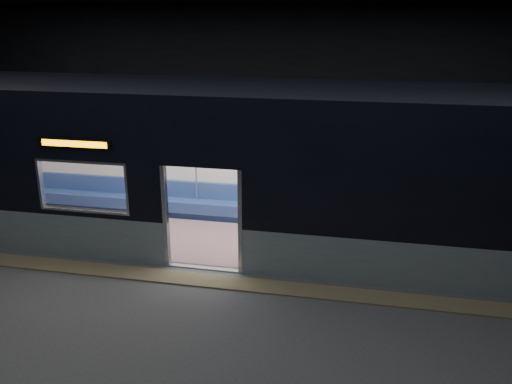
% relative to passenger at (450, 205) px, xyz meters
% --- Properties ---
extents(station_floor, '(24.00, 14.00, 0.01)m').
position_rel_passenger_xyz_m(station_floor, '(-4.80, -3.55, -0.80)').
color(station_floor, '#47494C').
rests_on(station_floor, ground).
extents(station_envelope, '(24.00, 14.00, 5.00)m').
position_rel_passenger_xyz_m(station_envelope, '(-4.80, -3.55, 2.87)').
color(station_envelope, black).
rests_on(station_envelope, station_floor).
extents(tactile_strip, '(22.80, 0.50, 0.03)m').
position_rel_passenger_xyz_m(tactile_strip, '(-4.80, -3.00, -0.78)').
color(tactile_strip, '#8C7F59').
rests_on(tactile_strip, station_floor).
extents(metro_car, '(18.00, 3.04, 3.35)m').
position_rel_passenger_xyz_m(metro_car, '(-4.80, -1.00, 1.05)').
color(metro_car, '#8C9CA7').
rests_on(metro_car, station_floor).
extents(passenger, '(0.39, 0.67, 1.35)m').
position_rel_passenger_xyz_m(passenger, '(0.00, 0.00, 0.00)').
color(passenger, black).
rests_on(passenger, metro_car).
extents(handbag, '(0.28, 0.25, 0.12)m').
position_rel_passenger_xyz_m(handbag, '(-0.04, -0.22, -0.12)').
color(handbag, black).
rests_on(handbag, passenger).
extents(transit_map, '(1.12, 0.03, 0.73)m').
position_rel_passenger_xyz_m(transit_map, '(-2.14, 0.31, 0.72)').
color(transit_map, white).
rests_on(transit_map, metro_car).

